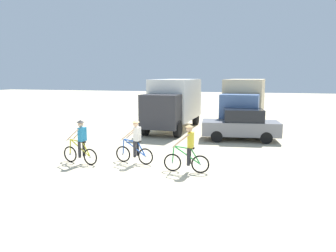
% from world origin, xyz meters
% --- Properties ---
extents(ground_plane, '(120.00, 120.00, 0.00)m').
position_xyz_m(ground_plane, '(0.00, 0.00, 0.00)').
color(ground_plane, beige).
extents(box_truck_white_box, '(2.57, 6.82, 3.35)m').
position_xyz_m(box_truck_white_box, '(-1.25, 9.14, 1.87)').
color(box_truck_white_box, white).
rests_on(box_truck_white_box, ground).
extents(box_truck_tan_camper, '(2.76, 6.88, 3.35)m').
position_xyz_m(box_truck_tan_camper, '(3.28, 10.61, 1.87)').
color(box_truck_tan_camper, '#CCB78E').
rests_on(box_truck_tan_camper, ground).
extents(sedan_parked, '(4.39, 2.29, 1.76)m').
position_xyz_m(sedan_parked, '(3.29, 6.52, 0.88)').
color(sedan_parked, slate).
rests_on(sedan_parked, ground).
extents(cyclist_orange_shirt, '(1.71, 0.55, 1.82)m').
position_xyz_m(cyclist_orange_shirt, '(-2.78, -0.16, 0.85)').
color(cyclist_orange_shirt, black).
rests_on(cyclist_orange_shirt, ground).
extents(cyclist_cowboy_hat, '(1.72, 0.52, 1.82)m').
position_xyz_m(cyclist_cowboy_hat, '(-0.66, 0.49, 0.85)').
color(cyclist_cowboy_hat, black).
rests_on(cyclist_cowboy_hat, ground).
extents(cyclist_near_camera, '(1.73, 0.52, 1.82)m').
position_xyz_m(cyclist_near_camera, '(1.67, -0.12, 0.85)').
color(cyclist_near_camera, black).
rests_on(cyclist_near_camera, ground).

